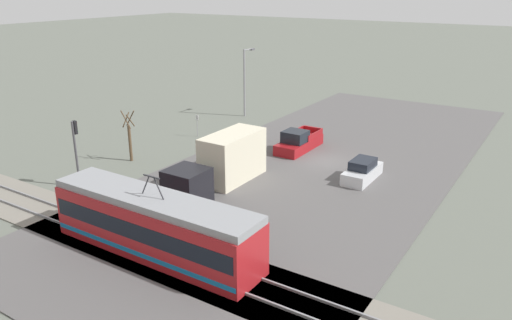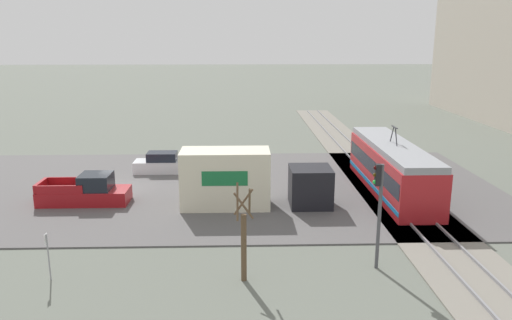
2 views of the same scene
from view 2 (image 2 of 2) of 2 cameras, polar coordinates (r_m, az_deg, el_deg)
ground_plane at (r=35.58m, az=-14.97°, el=-3.18°), size 320.00×320.00×0.00m
road_surface at (r=35.57m, az=-14.97°, el=-3.12°), size 20.04×51.60×0.08m
rail_bed at (r=36.04m, az=14.48°, el=-2.86°), size 73.27×4.40×0.22m
light_rail_tram at (r=34.36m, az=15.26°, el=-0.93°), size 12.51×2.83×4.39m
box_truck at (r=30.26m, az=-1.13°, el=-2.35°), size 2.52×9.10×3.51m
pickup_truck at (r=32.79m, az=-18.83°, el=-3.49°), size 2.06×5.48×1.86m
sedan_car_0 at (r=38.81m, az=-10.65°, el=-0.43°), size 1.70×4.25×1.55m
traffic_light_pole at (r=22.52m, az=13.82°, el=-4.62°), size 0.28×0.47×4.85m
street_tree at (r=21.21m, az=-1.41°, el=-8.92°), size 1.01×0.84×4.25m
no_parking_sign at (r=23.21m, az=-22.70°, el=-9.69°), size 0.32×0.08×2.11m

